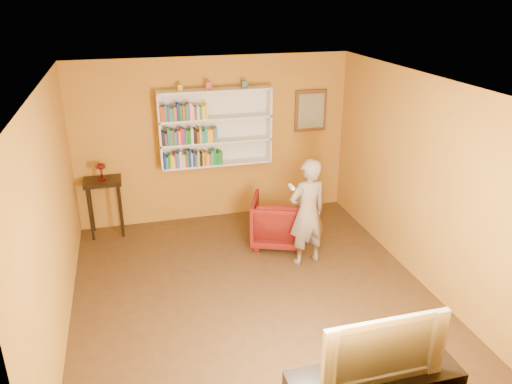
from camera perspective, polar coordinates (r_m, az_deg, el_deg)
room_shell at (r=6.08m, az=-0.37°, el=-3.58°), size 5.30×5.80×2.88m
bookshelf at (r=8.09m, az=-4.72°, el=7.40°), size 1.80×0.29×1.23m
books_row_lower at (r=8.07m, az=-7.27°, el=3.79°), size 0.94×0.19×0.27m
books_row_middle at (r=7.95m, az=-7.58°, el=6.37°), size 0.87×0.19×0.27m
books_row_upper at (r=7.85m, az=-8.25°, el=8.99°), size 0.72×0.19×0.27m
ornament_left at (r=7.82m, az=-8.68°, el=11.70°), size 0.07×0.07×0.09m
ornament_centre at (r=7.87m, az=-5.48°, el=12.01°), size 0.08×0.08×0.12m
ornament_right at (r=7.98m, az=-1.37°, el=12.21°), size 0.08×0.08×0.11m
framed_painting at (r=8.54m, az=6.27°, el=9.21°), size 0.55×0.05×0.70m
console_table at (r=8.09m, az=-17.04°, el=0.29°), size 0.57×0.43×0.93m
ruby_lustre at (r=7.97m, az=-17.32°, el=2.65°), size 0.17×0.17×0.27m
armchair at (r=7.62m, az=2.66°, el=-3.29°), size 1.05×1.07×0.76m
person at (r=6.95m, az=5.91°, el=-2.34°), size 0.64×0.48×1.56m
game_remote at (r=6.44m, az=4.08°, el=0.59°), size 0.04×0.15×0.04m
television at (r=4.54m, az=13.83°, el=-16.42°), size 1.12×0.16×0.64m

